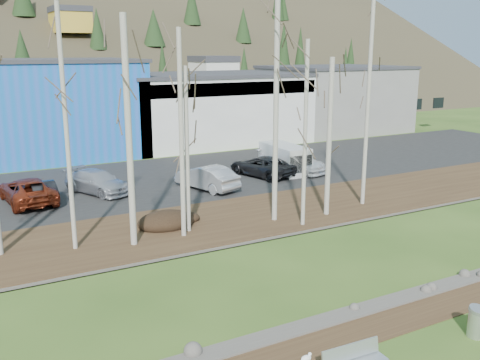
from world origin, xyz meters
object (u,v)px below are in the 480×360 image
litter_bin (476,323)px  seagull (306,358)px  van_white (286,159)px  car_4 (207,177)px  car_2 (27,191)px  car_6 (292,161)px  car_1 (42,191)px  car_3 (97,182)px  car_5 (262,166)px

litter_bin → seagull: litter_bin is taller
van_white → car_4: bearing=-164.2°
litter_bin → car_4: size_ratio=0.19×
car_2 → car_4: 10.94m
car_6 → litter_bin: bearing=-129.1°
litter_bin → van_white: van_white is taller
litter_bin → car_1: car_1 is taller
car_3 → car_6: size_ratio=0.90×
seagull → van_white: bearing=49.6°
car_4 → seagull: bearing=56.3°
car_2 → car_3: 4.24m
car_6 → van_white: size_ratio=1.17×
seagull → car_5: bearing=53.9°
seagull → car_1: (-3.97, 21.49, 0.62)m
car_1 → car_6: 17.76m
litter_bin → car_3: 24.09m
car_4 → van_white: bearing=176.2°
car_1 → car_6: (17.76, -0.44, 0.15)m
seagull → car_3: 21.91m
car_2 → van_white: size_ratio=1.16×
litter_bin → car_2: car_2 is taller
car_3 → litter_bin: bearing=-99.5°
seagull → car_4: size_ratio=0.09×
car_3 → car_4: (6.50, -2.50, 0.06)m
car_1 → van_white: (17.19, -0.43, 0.36)m
litter_bin → car_3: car_3 is taller
litter_bin → car_1: (-9.64, 22.86, 0.33)m
seagull → car_1: 21.86m
car_5 → van_white: (2.13, 0.07, 0.29)m
car_2 → car_6: size_ratio=0.99×
car_5 → car_6: bearing=166.2°
car_3 → car_4: 6.97m
car_1 → car_4: (9.91, -2.10, 0.14)m
car_2 → litter_bin: bearing=109.3°
seagull → van_white: 24.88m
car_6 → van_white: bearing=159.4°
car_3 → van_white: 13.81m
seagull → van_white: (13.21, 21.06, 0.98)m
car_4 → car_3: bearing=-37.7°
car_2 → car_5: size_ratio=1.05×
car_3 → car_6: 14.38m
car_6 → car_1: bearing=159.4°
litter_bin → seagull: 5.84m
litter_bin → car_6: size_ratio=0.17×
car_1 → car_3: bearing=-172.8°
car_2 → car_6: car_6 is taller
car_2 → car_6: bearing=173.2°
litter_bin → car_2: 25.21m
car_6 → car_3: bearing=157.4°
car_4 → car_6: 8.02m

